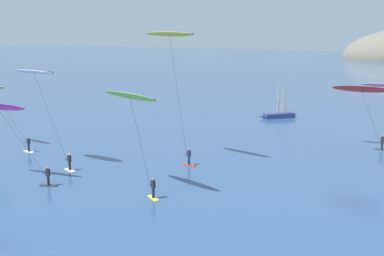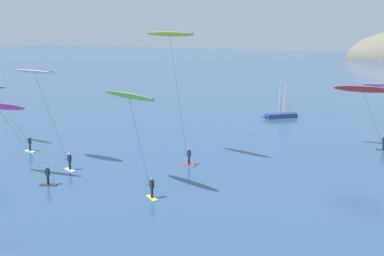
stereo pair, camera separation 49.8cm
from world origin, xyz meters
TOP-DOWN VIEW (x-y plane):
  - sailboat_near at (-1.23, 53.57)m, footprint 4.91×4.86m
  - kitesurfer_lime at (-1.21, 15.41)m, footprint 6.55×3.24m
  - kitesurfer_magenta at (-13.08, 12.77)m, footprint 8.89×1.78m
  - kitesurfer_yellow at (-3.08, 24.97)m, footprint 6.48×2.69m
  - kitesurfer_red at (12.81, 39.82)m, footprint 6.54×1.40m
  - kitesurfer_white at (-13.73, 17.76)m, footprint 7.59×1.83m

SIDE VIEW (x-z plane):
  - sailboat_near at x=-1.23m, z-range -2.21..3.49m
  - kitesurfer_magenta at x=-13.08m, z-range 2.59..9.59m
  - kitesurfer_red at x=12.81m, z-range 2.70..9.83m
  - kitesurfer_lime at x=-1.21m, z-range 3.27..11.62m
  - kitesurfer_white at x=-13.73m, z-range 3.78..13.24m
  - kitesurfer_yellow at x=-3.08m, z-range 5.26..18.24m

